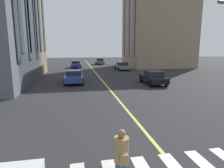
{
  "coord_description": "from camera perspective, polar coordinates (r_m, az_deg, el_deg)",
  "views": [
    {
      "loc": [
        -1.0,
        2.92,
        3.65
      ],
      "look_at": [
        11.47,
        0.56,
        1.28
      ],
      "focal_mm": 30.37,
      "sensor_mm": 36.0,
      "label": 1
    }
  ],
  "objects": [
    {
      "name": "car_blue_trailing",
      "position": [
        37.39,
        -10.82,
        5.88
      ],
      "size": [
        4.4,
        1.95,
        1.37
      ],
      "color": "navy",
      "rests_on": "ground_plane"
    },
    {
      "name": "car_black_mid",
      "position": [
        20.07,
        12.35,
        1.88
      ],
      "size": [
        3.9,
        1.89,
        1.4
      ],
      "color": "black",
      "rests_on": "ground_plane"
    },
    {
      "name": "car_grey_far",
      "position": [
        45.51,
        -3.73,
        6.84
      ],
      "size": [
        3.9,
        1.89,
        1.4
      ],
      "color": "slate",
      "rests_on": "ground_plane"
    },
    {
      "name": "pedestrian_near",
      "position": [
        5.28,
        2.85,
        -21.77
      ],
      "size": [
        0.5,
        0.38,
        1.65
      ],
      "color": "#2D4C7F",
      "rests_on": "ground_plane"
    },
    {
      "name": "building_right_near",
      "position": [
        40.94,
        13.53,
        16.38
      ],
      "size": [
        10.92,
        12.08,
        15.97
      ],
      "color": "gray",
      "rests_on": "ground_plane"
    },
    {
      "name": "lane_centre_line",
      "position": [
        21.51,
        -2.76,
        0.81
      ],
      "size": [
        80.0,
        0.16,
        0.01
      ],
      "color": "#D8C64C",
      "rests_on": "ground_plane"
    },
    {
      "name": "car_grey_parked_a",
      "position": [
        33.1,
        3.01,
        5.46
      ],
      "size": [
        4.4,
        1.95,
        1.37
      ],
      "color": "slate",
      "rests_on": "ground_plane"
    },
    {
      "name": "car_blue_near",
      "position": [
        20.84,
        -11.42,
        2.24
      ],
      "size": [
        4.4,
        1.95,
        1.37
      ],
      "color": "navy",
      "rests_on": "ground_plane"
    }
  ]
}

